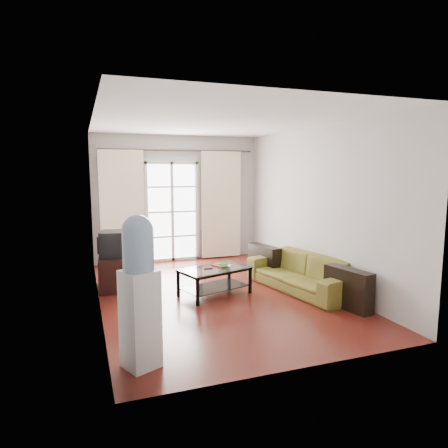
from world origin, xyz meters
The scene contains 20 objects.
floor centered at (0.00, 0.00, 0.00)m, with size 5.20×5.20×0.00m, color maroon.
ceiling centered at (0.00, 0.00, 2.70)m, with size 5.20×5.20×0.00m, color white.
wall_back centered at (0.00, 2.60, 1.35)m, with size 3.60×0.02×2.70m, color beige.
wall_front centered at (0.00, -2.60, 1.35)m, with size 3.60×0.02×2.70m, color beige.
wall_left centered at (-1.80, 0.00, 1.35)m, with size 0.02×5.20×2.70m, color beige.
wall_right centered at (1.80, 0.00, 1.35)m, with size 0.02×5.20×2.70m, color beige.
french_door centered at (-0.15, 2.54, 1.07)m, with size 1.16×0.06×2.15m.
curtain_rod centered at (0.00, 2.50, 2.38)m, with size 0.04×0.04×3.30m, color #4C3F2D.
curtain_left centered at (-1.20, 2.48, 1.20)m, with size 0.90×0.07×2.35m, color #FFF3CD.
curtain_right centered at (0.95, 2.48, 1.20)m, with size 0.90×0.07×2.35m, color #FFF3CD.
radiator centered at (0.80, 2.50, 0.33)m, with size 0.64×0.12×0.64m, color #9E9EA0.
sofa centered at (1.37, -0.29, 0.29)m, with size 1.15×2.12×0.59m, color olive.
coffee_table centered at (-0.05, -0.06, 0.28)m, with size 1.20×0.90×0.43m.
bowl centered at (0.09, -0.10, 0.46)m, with size 0.23×0.23×0.05m, color green.
book centered at (-0.01, 0.01, 0.45)m, with size 0.28×0.31×0.02m, color #AB3E15.
remote centered at (-0.16, -0.06, 0.44)m, with size 0.14×0.04×0.02m, color black.
tv_stand centered at (-1.53, 0.82, 0.27)m, with size 0.49×0.74×0.54m, color black.
crt_tv centered at (-1.52, 0.89, 0.75)m, with size 0.54×0.54×0.43m.
task_chair centered at (-1.06, 1.44, 0.25)m, with size 0.62×0.62×0.84m.
water_cooler centered at (-1.49, -2.01, 0.81)m, with size 0.42×0.42×1.55m.
Camera 1 is at (-2.00, -5.89, 1.98)m, focal length 32.00 mm.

